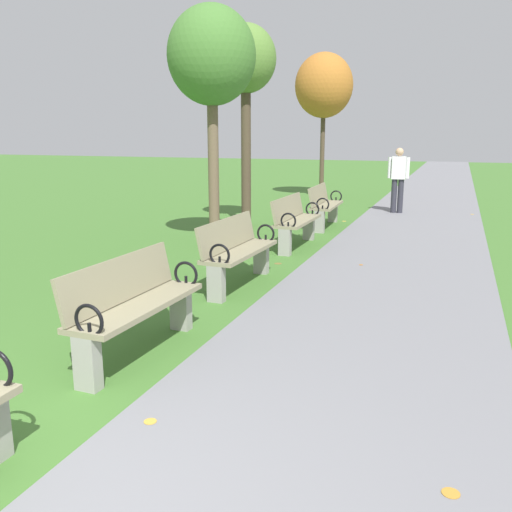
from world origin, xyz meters
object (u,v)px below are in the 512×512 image
park_bench_2 (134,304)px  park_bench_3 (237,250)px  tree_2 (212,58)px  tree_3 (246,64)px  park_bench_5 (324,205)px  pedestrian_walking (398,177)px  tree_4 (324,86)px  park_bench_4 (295,220)px

park_bench_2 → park_bench_3: same height
park_bench_3 → tree_2: bearing=120.9°
tree_2 → tree_3: (-0.27, 2.27, 0.17)m
park_bench_5 → tree_3: bearing=-164.2°
tree_2 → tree_3: tree_3 is taller
pedestrian_walking → tree_4: bearing=134.1°
park_bench_4 → tree_4: size_ratio=0.37×
tree_3 → pedestrian_walking: bearing=47.2°
park_bench_2 → tree_4: tree_4 is taller
tree_3 → tree_4: 5.81m
park_bench_2 → tree_3: 7.76m
tree_3 → pedestrian_walking: size_ratio=2.59×
tree_2 → park_bench_4: bearing=18.9°
park_bench_3 → pedestrian_walking: size_ratio=1.00×
tree_3 → tree_4: tree_4 is taller
park_bench_3 → park_bench_5: 5.01m
park_bench_5 → tree_3: 3.36m
park_bench_4 → park_bench_5: size_ratio=0.99×
park_bench_4 → park_bench_5: same height
park_bench_5 → pedestrian_walking: (1.25, 2.65, 0.44)m
park_bench_5 → tree_4: bearing=104.2°
tree_4 → pedestrian_walking: 4.47m
park_bench_3 → tree_2: 3.80m
park_bench_4 → tree_4: 8.25m
tree_3 → park_bench_5: bearing=15.8°
park_bench_5 → tree_4: size_ratio=0.37×
park_bench_5 → pedestrian_walking: pedestrian_walking is taller
tree_4 → tree_3: bearing=-92.8°
park_bench_4 → park_bench_2: bearing=-90.0°
park_bench_4 → tree_4: (-1.35, 7.61, 2.90)m
park_bench_2 → park_bench_4: bearing=90.0°
park_bench_3 → pedestrian_walking: pedestrian_walking is taller
park_bench_5 → tree_3: tree_3 is taller
park_bench_3 → tree_2: size_ratio=0.40×
pedestrian_walking → park_bench_2: bearing=-97.0°
park_bench_2 → park_bench_5: size_ratio=1.00×
tree_4 → park_bench_5: bearing=-75.8°
park_bench_3 → park_bench_4: (-0.00, 2.74, 0.00)m
park_bench_4 → tree_3: (-1.63, 1.81, 2.90)m
tree_2 → pedestrian_walking: bearing=64.2°
pedestrian_walking → tree_3: bearing=-132.8°
tree_4 → pedestrian_walking: bearing=-45.9°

